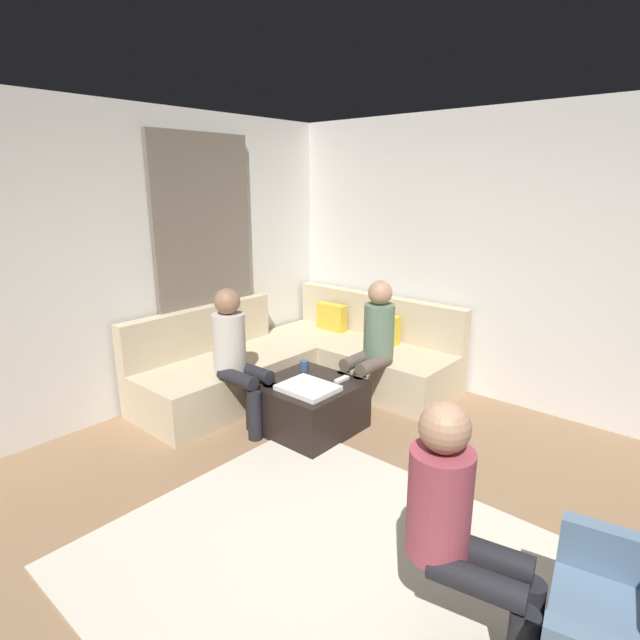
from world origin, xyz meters
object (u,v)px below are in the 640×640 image
at_px(game_remote, 342,379).
at_px(person_on_couch_side, 237,353).
at_px(person_on_armchair, 460,523).
at_px(coffee_mug, 304,366).
at_px(person_on_couch_back, 373,341).
at_px(ottoman, 309,406).
at_px(sectional_couch, 303,361).

xyz_separation_m(game_remote, person_on_couch_side, (-0.69, -0.56, 0.23)).
distance_m(person_on_couch_side, person_on_armchair, 2.54).
height_order(coffee_mug, game_remote, coffee_mug).
bearing_deg(person_on_couch_back, person_on_couch_side, 56.71).
relative_size(ottoman, coffee_mug, 8.00).
bearing_deg(person_on_couch_back, game_remote, 92.55).
bearing_deg(sectional_couch, person_on_couch_side, -81.34).
distance_m(coffee_mug, person_on_armchair, 2.50).
xyz_separation_m(game_remote, person_on_couch_back, (-0.02, 0.47, 0.23)).
relative_size(ottoman, person_on_couch_back, 0.63).
bearing_deg(ottoman, sectional_couch, 136.21).
xyz_separation_m(ottoman, person_on_armchair, (1.90, -1.13, 0.43)).
height_order(ottoman, person_on_couch_back, person_on_couch_back).
bearing_deg(person_on_armchair, game_remote, -138.97).
distance_m(sectional_couch, person_on_couch_back, 0.91).
relative_size(ottoman, person_on_armchair, 0.64).
distance_m(coffee_mug, game_remote, 0.40).
bearing_deg(person_on_couch_side, coffee_mug, 150.31).
bearing_deg(game_remote, person_on_armchair, -38.01).
height_order(person_on_couch_back, person_on_couch_side, same).
height_order(person_on_couch_back, person_on_armchair, person_on_couch_back).
bearing_deg(coffee_mug, person_on_armchair, -31.61).
distance_m(ottoman, coffee_mug, 0.38).
bearing_deg(game_remote, person_on_couch_side, -141.31).
height_order(person_on_couch_side, person_on_armchair, person_on_couch_side).
relative_size(game_remote, person_on_couch_side, 0.12).
xyz_separation_m(coffee_mug, game_remote, (0.40, 0.04, -0.04)).
xyz_separation_m(ottoman, game_remote, (0.18, 0.22, 0.22)).
bearing_deg(person_on_armchair, coffee_mug, -132.57).
distance_m(coffee_mug, person_on_couch_back, 0.66).
relative_size(sectional_couch, person_on_couch_side, 2.12).
distance_m(sectional_couch, ottoman, 0.92).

